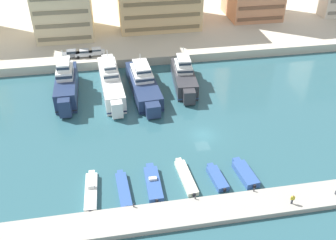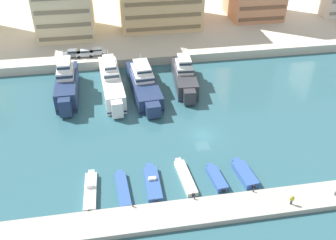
{
  "view_description": "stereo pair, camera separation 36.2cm",
  "coord_description": "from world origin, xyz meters",
  "px_view_note": "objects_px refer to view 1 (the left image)",
  "views": [
    {
      "loc": [
        -15.11,
        -50.89,
        40.03
      ],
      "look_at": [
        -5.97,
        2.12,
        2.5
      ],
      "focal_mm": 40.0,
      "sensor_mm": 36.0,
      "label": 1
    },
    {
      "loc": [
        -14.75,
        -50.95,
        40.03
      ],
      "look_at": [
        -5.97,
        2.12,
        2.5
      ],
      "focal_mm": 40.0,
      "sensor_mm": 36.0,
      "label": 2
    }
  ],
  "objects_px": {
    "yacht_white_left": "(111,81)",
    "yacht_charcoal_center_left": "(184,76)",
    "motorboat_blue_mid_left": "(153,183)",
    "motorboat_white_far_left": "(91,191)",
    "car_white_mid_left": "(96,51)",
    "motorboat_blue_center": "(217,178)",
    "motorboat_blue_center_right": "(245,173)",
    "pedestrian_far_side": "(293,199)",
    "car_grey_far_left": "(71,54)",
    "motorboat_cream_center_left": "(186,177)",
    "yacht_navy_far_left": "(66,84)",
    "motorboat_blue_left": "(123,189)",
    "yacht_navy_mid_left": "(143,83)",
    "car_silver_left": "(84,53)"
  },
  "relations": [
    {
      "from": "yacht_white_left",
      "to": "motorboat_blue_center",
      "type": "height_order",
      "value": "yacht_white_left"
    },
    {
      "from": "pedestrian_far_side",
      "to": "yacht_white_left",
      "type": "bearing_deg",
      "value": 122.34
    },
    {
      "from": "motorboat_blue_left",
      "to": "motorboat_blue_center_right",
      "type": "distance_m",
      "value": 18.63
    },
    {
      "from": "motorboat_white_far_left",
      "to": "car_grey_far_left",
      "type": "height_order",
      "value": "car_grey_far_left"
    },
    {
      "from": "yacht_navy_far_left",
      "to": "pedestrian_far_side",
      "type": "xyz_separation_m",
      "value": [
        32.07,
        -36.37,
        -0.91
      ]
    },
    {
      "from": "yacht_white_left",
      "to": "yacht_charcoal_center_left",
      "type": "height_order",
      "value": "yacht_white_left"
    },
    {
      "from": "motorboat_white_far_left",
      "to": "car_grey_far_left",
      "type": "relative_size",
      "value": 2.05
    },
    {
      "from": "car_white_mid_left",
      "to": "yacht_charcoal_center_left",
      "type": "bearing_deg",
      "value": -37.69
    },
    {
      "from": "motorboat_cream_center_left",
      "to": "motorboat_blue_center",
      "type": "relative_size",
      "value": 1.38
    },
    {
      "from": "yacht_navy_far_left",
      "to": "car_silver_left",
      "type": "relative_size",
      "value": 4.23
    },
    {
      "from": "car_grey_far_left",
      "to": "yacht_navy_far_left",
      "type": "bearing_deg",
      "value": -92.02
    },
    {
      "from": "yacht_navy_mid_left",
      "to": "car_white_mid_left",
      "type": "distance_m",
      "value": 17.92
    },
    {
      "from": "yacht_charcoal_center_left",
      "to": "car_silver_left",
      "type": "xyz_separation_m",
      "value": [
        -20.97,
        13.63,
        0.85
      ]
    },
    {
      "from": "motorboat_blue_mid_left",
      "to": "pedestrian_far_side",
      "type": "distance_m",
      "value": 19.92
    },
    {
      "from": "motorboat_white_far_left",
      "to": "car_white_mid_left",
      "type": "xyz_separation_m",
      "value": [
        1.64,
        42.96,
        2.62
      ]
    },
    {
      "from": "yacht_charcoal_center_left",
      "to": "car_silver_left",
      "type": "relative_size",
      "value": 4.04
    },
    {
      "from": "yacht_white_left",
      "to": "motorboat_blue_center_right",
      "type": "xyz_separation_m",
      "value": [
        18.94,
        -29.27,
        -1.89
      ]
    },
    {
      "from": "yacht_navy_mid_left",
      "to": "motorboat_blue_mid_left",
      "type": "xyz_separation_m",
      "value": [
        -1.8,
        -27.45,
        -1.63
      ]
    },
    {
      "from": "yacht_charcoal_center_left",
      "to": "motorboat_blue_mid_left",
      "type": "relative_size",
      "value": 2.05
    },
    {
      "from": "motorboat_blue_center",
      "to": "motorboat_blue_center_right",
      "type": "bearing_deg",
      "value": 1.67
    },
    {
      "from": "yacht_navy_far_left",
      "to": "motorboat_blue_mid_left",
      "type": "bearing_deg",
      "value": -64.38
    },
    {
      "from": "motorboat_white_far_left",
      "to": "motorboat_blue_center_right",
      "type": "relative_size",
      "value": 1.26
    },
    {
      "from": "yacht_white_left",
      "to": "car_white_mid_left",
      "type": "xyz_separation_m",
      "value": [
        -2.71,
        13.93,
        0.63
      ]
    },
    {
      "from": "yacht_white_left",
      "to": "pedestrian_far_side",
      "type": "relative_size",
      "value": 13.39
    },
    {
      "from": "motorboat_white_far_left",
      "to": "pedestrian_far_side",
      "type": "distance_m",
      "value": 28.49
    },
    {
      "from": "motorboat_blue_mid_left",
      "to": "car_white_mid_left",
      "type": "bearing_deg",
      "value": 99.95
    },
    {
      "from": "motorboat_blue_center_right",
      "to": "car_silver_left",
      "type": "distance_m",
      "value": 49.37
    },
    {
      "from": "yacht_navy_far_left",
      "to": "car_white_mid_left",
      "type": "height_order",
      "value": "yacht_navy_far_left"
    },
    {
      "from": "motorboat_blue_center",
      "to": "pedestrian_far_side",
      "type": "bearing_deg",
      "value": -39.48
    },
    {
      "from": "yacht_navy_far_left",
      "to": "motorboat_blue_mid_left",
      "type": "relative_size",
      "value": 2.14
    },
    {
      "from": "yacht_charcoal_center_left",
      "to": "motorboat_cream_center_left",
      "type": "relative_size",
      "value": 1.97
    },
    {
      "from": "car_white_mid_left",
      "to": "pedestrian_far_side",
      "type": "relative_size",
      "value": 2.57
    },
    {
      "from": "yacht_white_left",
      "to": "motorboat_blue_center_right",
      "type": "height_order",
      "value": "yacht_white_left"
    },
    {
      "from": "yacht_navy_mid_left",
      "to": "motorboat_blue_center",
      "type": "xyz_separation_m",
      "value": [
        7.9,
        -28.04,
        -1.62
      ]
    },
    {
      "from": "motorboat_blue_left",
      "to": "yacht_charcoal_center_left",
      "type": "bearing_deg",
      "value": 62.69
    },
    {
      "from": "motorboat_blue_left",
      "to": "pedestrian_far_side",
      "type": "relative_size",
      "value": 5.0
    },
    {
      "from": "motorboat_blue_left",
      "to": "motorboat_blue_center",
      "type": "distance_m",
      "value": 14.18
    },
    {
      "from": "motorboat_blue_center",
      "to": "pedestrian_far_side",
      "type": "relative_size",
      "value": 3.81
    },
    {
      "from": "yacht_navy_far_left",
      "to": "motorboat_blue_left",
      "type": "xyz_separation_m",
      "value": [
        9.27,
        -29.27,
        -2.32
      ]
    },
    {
      "from": "motorboat_blue_center_right",
      "to": "yacht_navy_mid_left",
      "type": "bearing_deg",
      "value": 113.88
    },
    {
      "from": "yacht_navy_far_left",
      "to": "motorboat_blue_mid_left",
      "type": "distance_m",
      "value": 31.89
    },
    {
      "from": "yacht_navy_mid_left",
      "to": "car_white_mid_left",
      "type": "xyz_separation_m",
      "value": [
        -9.3,
        15.29,
        0.99
      ]
    },
    {
      "from": "yacht_navy_far_left",
      "to": "motorboat_blue_center",
      "type": "height_order",
      "value": "yacht_navy_far_left"
    },
    {
      "from": "yacht_white_left",
      "to": "motorboat_blue_mid_left",
      "type": "bearing_deg",
      "value": -80.56
    },
    {
      "from": "yacht_navy_far_left",
      "to": "motorboat_blue_mid_left",
      "type": "xyz_separation_m",
      "value": [
        13.75,
        -28.68,
        -2.26
      ]
    },
    {
      "from": "yacht_charcoal_center_left",
      "to": "motorboat_blue_mid_left",
      "type": "height_order",
      "value": "yacht_charcoal_center_left"
    },
    {
      "from": "motorboat_white_far_left",
      "to": "motorboat_blue_center",
      "type": "distance_m",
      "value": 18.84
    },
    {
      "from": "motorboat_blue_mid_left",
      "to": "motorboat_cream_center_left",
      "type": "bearing_deg",
      "value": 4.6
    },
    {
      "from": "motorboat_blue_center",
      "to": "car_grey_far_left",
      "type": "xyz_separation_m",
      "value": [
        -22.97,
        43.11,
        2.61
      ]
    },
    {
      "from": "motorboat_blue_center_right",
      "to": "car_silver_left",
      "type": "xyz_separation_m",
      "value": [
        -24.47,
        42.8,
        2.53
      ]
    }
  ]
}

